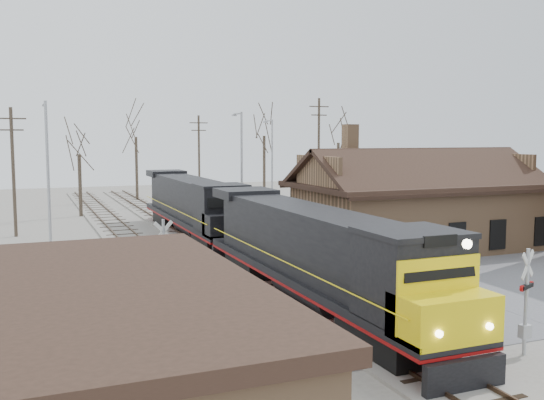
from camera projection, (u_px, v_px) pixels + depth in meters
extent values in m
plane|color=gray|center=(340.00, 322.00, 23.30)|extent=(140.00, 140.00, 0.00)
cube|color=#5C5C61|center=(340.00, 322.00, 23.30)|extent=(60.00, 9.00, 0.03)
cube|color=gray|center=(222.00, 252.00, 37.09)|extent=(3.40, 90.00, 0.12)
cube|color=#473323|center=(211.00, 251.00, 36.81)|extent=(0.08, 90.00, 0.14)
cube|color=#473323|center=(233.00, 250.00, 37.35)|extent=(0.08, 90.00, 0.14)
cube|color=gray|center=(149.00, 258.00, 35.40)|extent=(3.40, 90.00, 0.12)
cube|color=#473323|center=(136.00, 257.00, 35.11)|extent=(0.08, 90.00, 0.14)
cube|color=#473323|center=(161.00, 255.00, 35.66)|extent=(0.08, 90.00, 0.14)
cube|color=#A27854|center=(416.00, 217.00, 38.66)|extent=(14.00, 8.00, 4.00)
cube|color=black|center=(416.00, 184.00, 38.45)|extent=(15.20, 9.20, 0.30)
cube|color=black|center=(440.00, 171.00, 36.23)|extent=(15.00, 4.71, 2.66)
cube|color=black|center=(396.00, 167.00, 40.46)|extent=(15.00, 4.71, 2.66)
cube|color=#A27854|center=(350.00, 142.00, 38.04)|extent=(0.80, 0.80, 2.20)
cube|color=black|center=(394.00, 338.00, 19.89)|extent=(2.39, 3.83, 0.96)
cube|color=black|center=(258.00, 265.00, 31.35)|extent=(2.39, 3.83, 0.96)
cube|color=black|center=(311.00, 275.00, 25.54)|extent=(2.87, 19.15, 0.34)
cube|color=maroon|center=(311.00, 280.00, 25.56)|extent=(2.89, 19.15, 0.11)
cube|color=black|center=(299.00, 236.00, 26.49)|extent=(2.49, 13.88, 2.68)
cube|color=black|center=(411.00, 276.00, 18.87)|extent=(2.87, 2.68, 2.68)
cube|color=yellow|center=(444.00, 316.00, 17.46)|extent=(2.87, 1.72, 1.34)
cube|color=black|center=(465.00, 376.00, 16.72)|extent=(2.68, 0.25, 0.96)
cylinder|color=#FFF2CC|center=(467.00, 244.00, 16.41)|extent=(0.27, 0.10, 0.27)
cube|color=black|center=(217.00, 242.00, 37.97)|extent=(2.39, 3.83, 0.96)
cube|color=black|center=(172.00, 218.00, 49.43)|extent=(2.39, 3.83, 0.96)
cube|color=black|center=(192.00, 218.00, 43.62)|extent=(2.87, 19.15, 0.34)
cube|color=maroon|center=(192.00, 221.00, 43.64)|extent=(2.89, 19.15, 0.11)
cube|color=black|center=(187.00, 196.00, 44.57)|extent=(2.49, 13.88, 2.68)
cube|color=black|center=(221.00, 208.00, 36.95)|extent=(2.87, 2.68, 2.68)
cube|color=black|center=(230.00, 225.00, 35.53)|extent=(2.87, 1.72, 1.34)
cube|color=black|center=(235.00, 252.00, 34.80)|extent=(2.68, 0.25, 0.96)
cylinder|color=#A5A8AD|center=(526.00, 302.00, 19.63)|extent=(0.12, 0.12, 3.53)
cube|color=silver|center=(528.00, 265.00, 19.51)|extent=(0.86, 0.41, 0.92)
cube|color=silver|center=(528.00, 265.00, 19.51)|extent=(0.86, 0.41, 0.92)
cube|color=black|center=(527.00, 286.00, 19.58)|extent=(0.79, 0.46, 0.13)
cylinder|color=#B20C0C|center=(522.00, 288.00, 19.29)|extent=(0.23, 0.16, 0.21)
cylinder|color=#B20C0C|center=(531.00, 284.00, 19.86)|extent=(0.23, 0.16, 0.21)
cube|color=#A5A8AD|center=(525.00, 331.00, 19.73)|extent=(0.35, 0.26, 0.44)
cylinder|color=#A5A8AD|center=(164.00, 260.00, 26.34)|extent=(0.12, 0.12, 3.57)
cube|color=silver|center=(163.00, 231.00, 26.21)|extent=(0.91, 0.28, 0.93)
cube|color=silver|center=(163.00, 231.00, 26.21)|extent=(0.91, 0.28, 0.93)
cube|color=black|center=(164.00, 248.00, 26.28)|extent=(0.81, 0.35, 0.13)
cylinder|color=#B20C0C|center=(172.00, 247.00, 26.52)|extent=(0.23, 0.13, 0.21)
cylinder|color=#B20C0C|center=(155.00, 249.00, 26.04)|extent=(0.23, 0.13, 0.21)
cube|color=#A5A8AD|center=(164.00, 282.00, 26.44)|extent=(0.36, 0.27, 0.45)
cylinder|color=#A5A8AD|center=(48.00, 179.00, 36.08)|extent=(0.18, 0.18, 9.24)
cylinder|color=#A5A8AD|center=(45.00, 103.00, 36.44)|extent=(0.12, 1.80, 0.12)
cube|color=#A5A8AD|center=(44.00, 105.00, 37.19)|extent=(0.25, 0.50, 0.12)
cylinder|color=#A5A8AD|center=(242.00, 172.00, 45.93)|extent=(0.18, 0.18, 8.99)
cylinder|color=#A5A8AD|center=(238.00, 114.00, 46.31)|extent=(0.12, 1.80, 0.12)
cube|color=#A5A8AD|center=(234.00, 115.00, 47.05)|extent=(0.25, 0.50, 0.12)
cylinder|color=#A5A8AD|center=(272.00, 167.00, 56.20)|extent=(0.18, 0.18, 8.72)
cylinder|color=#A5A8AD|center=(268.00, 121.00, 56.59)|extent=(0.12, 1.80, 0.12)
cube|color=#A5A8AD|center=(265.00, 122.00, 57.33)|extent=(0.25, 0.50, 0.12)
cylinder|color=#382D23|center=(13.00, 172.00, 42.93)|extent=(0.24, 0.24, 9.20)
cube|color=#382D23|center=(11.00, 119.00, 42.54)|extent=(2.00, 0.10, 0.10)
cube|color=#382D23|center=(11.00, 130.00, 42.62)|extent=(1.60, 0.10, 0.10)
cylinder|color=#382D23|center=(199.00, 159.00, 65.32)|extent=(0.24, 0.24, 9.42)
cube|color=#382D23|center=(199.00, 123.00, 64.92)|extent=(2.00, 0.10, 0.10)
cube|color=#382D23|center=(199.00, 130.00, 65.00)|extent=(1.60, 0.10, 0.10)
cylinder|color=#382D23|center=(319.00, 155.00, 57.79)|extent=(0.24, 0.24, 10.78)
cube|color=#382D23|center=(319.00, 107.00, 57.31)|extent=(2.00, 0.10, 0.10)
cube|color=#382D23|center=(319.00, 115.00, 57.39)|extent=(1.60, 0.10, 0.10)
cylinder|color=#382D23|center=(80.00, 185.00, 54.21)|extent=(0.32, 0.32, 5.58)
cylinder|color=#382D23|center=(137.00, 169.00, 67.97)|extent=(0.32, 0.32, 7.12)
cylinder|color=#382D23|center=(264.00, 170.00, 64.80)|extent=(0.32, 0.32, 7.24)
cylinder|color=#382D23|center=(338.00, 173.00, 65.05)|extent=(0.32, 0.32, 6.50)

